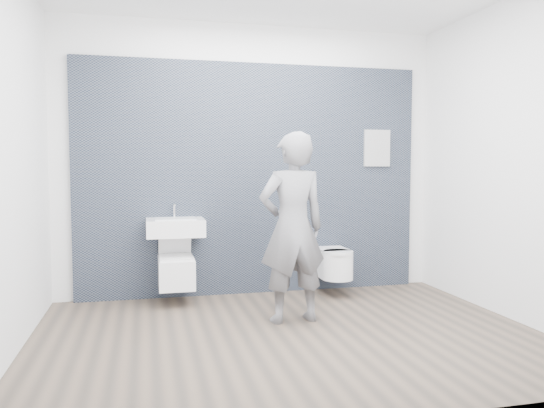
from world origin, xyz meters
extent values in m
plane|color=brown|center=(0.00, 0.00, 0.00)|extent=(4.00, 4.00, 0.00)
plane|color=silver|center=(0.00, 1.50, 1.40)|extent=(4.00, 0.00, 4.00)
plane|color=silver|center=(0.00, -1.50, 1.40)|extent=(4.00, 0.00, 4.00)
plane|color=silver|center=(-2.00, 0.00, 1.40)|extent=(0.00, 3.00, 3.00)
plane|color=silver|center=(2.00, 0.00, 1.40)|extent=(0.00, 3.00, 3.00)
cube|color=black|center=(0.00, 1.47, 0.00)|extent=(3.60, 0.06, 2.40)
cube|color=white|center=(-0.82, 1.23, 0.74)|extent=(0.55, 0.42, 0.17)
cube|color=silver|center=(-0.82, 1.21, 0.82)|extent=(0.39, 0.28, 0.03)
cylinder|color=silver|center=(-0.82, 1.38, 0.89)|extent=(0.02, 0.02, 0.14)
cylinder|color=silver|center=(-0.82, 1.33, 0.95)|extent=(0.02, 0.09, 0.02)
cylinder|color=silver|center=(-0.82, 1.42, 0.60)|extent=(0.04, 0.04, 0.11)
cube|color=white|center=(-0.82, 1.20, 0.30)|extent=(0.34, 0.49, 0.28)
cylinder|color=silver|center=(-0.82, 1.16, 0.43)|extent=(0.24, 0.24, 0.03)
cube|color=white|center=(-0.82, 1.16, 0.46)|extent=(0.32, 0.39, 0.02)
cube|color=white|center=(-0.82, 1.33, 0.64)|extent=(0.32, 0.14, 0.34)
cube|color=silver|center=(-0.82, 1.41, 0.20)|extent=(0.09, 0.06, 0.08)
cube|color=white|center=(0.80, 1.25, 0.32)|extent=(0.32, 0.37, 0.27)
cylinder|color=white|center=(0.80, 1.07, 0.32)|extent=(0.32, 0.32, 0.27)
cube|color=white|center=(0.80, 1.23, 0.46)|extent=(0.30, 0.35, 0.03)
cylinder|color=white|center=(0.80, 1.05, 0.46)|extent=(0.30, 0.30, 0.03)
cube|color=silver|center=(0.80, 1.41, 0.22)|extent=(0.09, 0.06, 0.08)
cube|color=silver|center=(1.38, 1.43, 0.00)|extent=(0.30, 0.03, 0.40)
imported|color=slate|center=(0.12, 0.35, 0.81)|extent=(0.63, 0.45, 1.62)
camera|label=1|loc=(-1.10, -3.97, 1.33)|focal=35.00mm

